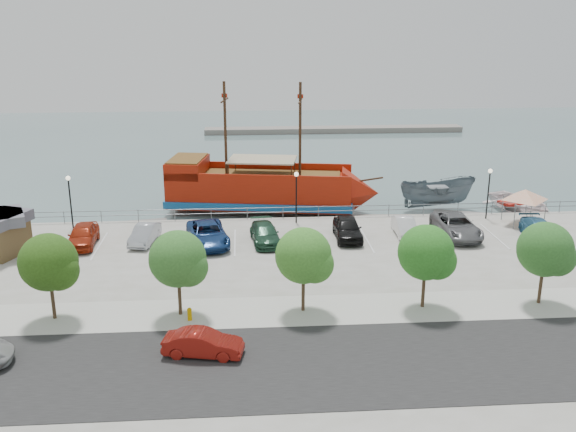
{
  "coord_description": "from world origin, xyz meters",
  "views": [
    {
      "loc": [
        -4.29,
        -43.51,
        16.2
      ],
      "look_at": [
        -1.0,
        2.0,
        2.0
      ],
      "focal_mm": 40.0,
      "sensor_mm": 36.0,
      "label": 1
    }
  ],
  "objects": [
    {
      "name": "tree_e",
      "position": [
        6.15,
        -10.07,
        3.3
      ],
      "size": [
        3.3,
        3.2,
        5.0
      ],
      "color": "#473321",
      "rests_on": "sidewalk"
    },
    {
      "name": "fire_hydrant",
      "position": [
        -7.42,
        -10.8,
        0.43
      ],
      "size": [
        0.27,
        0.27,
        0.79
      ],
      "rotation": [
        0.0,
        0.0,
        -0.01
      ],
      "color": "#D09600",
      "rests_on": "sidewalk"
    },
    {
      "name": "pirate_ship",
      "position": [
        -1.32,
        13.16,
        1.06
      ],
      "size": [
        19.8,
        8.31,
        12.32
      ],
      "rotation": [
        0.0,
        0.0,
        -0.16
      ],
      "color": "#9C1907",
      "rests_on": "ground"
    },
    {
      "name": "parked_car_c",
      "position": [
        -6.98,
        1.78,
        0.81
      ],
      "size": [
        3.74,
        6.24,
        1.62
      ],
      "primitive_type": "imported",
      "rotation": [
        0.0,
        0.0,
        0.19
      ],
      "color": "navy",
      "rests_on": "land_slab"
    },
    {
      "name": "tree_d",
      "position": [
        -0.85,
        -10.07,
        3.3
      ],
      "size": [
        3.3,
        3.2,
        5.0
      ],
      "color": "#473321",
      "rests_on": "sidewalk"
    },
    {
      "name": "tree_c",
      "position": [
        -7.85,
        -10.07,
        3.3
      ],
      "size": [
        3.3,
        3.2,
        5.0
      ],
      "color": "#473321",
      "rests_on": "sidewalk"
    },
    {
      "name": "parked_car_a",
      "position": [
        -16.18,
        2.17,
        0.8
      ],
      "size": [
        2.06,
        4.78,
        1.61
      ],
      "primitive_type": "imported",
      "rotation": [
        0.0,
        0.0,
        0.03
      ],
      "color": "#9D260E",
      "rests_on": "land_slab"
    },
    {
      "name": "ground",
      "position": [
        0.0,
        0.0,
        -1.0
      ],
      "size": [
        160.0,
        160.0,
        0.0
      ],
      "primitive_type": "plane",
      "color": "#4B6566"
    },
    {
      "name": "street",
      "position": [
        0.0,
        -16.0,
        0.01
      ],
      "size": [
        100.0,
        8.0,
        0.04
      ],
      "primitive_type": "cube",
      "color": "black",
      "rests_on": "land_slab"
    },
    {
      "name": "far_shore",
      "position": [
        10.0,
        55.0,
        -0.6
      ],
      "size": [
        40.0,
        3.0,
        0.8
      ],
      "primitive_type": "cube",
      "color": "gray",
      "rests_on": "ground"
    },
    {
      "name": "lamp_post_left",
      "position": [
        -18.0,
        6.5,
        2.94
      ],
      "size": [
        0.36,
        0.36,
        4.28
      ],
      "color": "black",
      "rests_on": "land_slab"
    },
    {
      "name": "dock_east",
      "position": [
        16.29,
        9.2,
        -0.78
      ],
      "size": [
        7.86,
        4.54,
        0.43
      ],
      "primitive_type": "cube",
      "rotation": [
        0.0,
        0.0,
        -0.34
      ],
      "color": "gray",
      "rests_on": "ground"
    },
    {
      "name": "parked_car_d",
      "position": [
        -2.73,
        1.84,
        0.69
      ],
      "size": [
        2.43,
        4.96,
        1.39
      ],
      "primitive_type": "imported",
      "rotation": [
        0.0,
        0.0,
        0.1
      ],
      "color": "#1F452F",
      "rests_on": "land_slab"
    },
    {
      "name": "lamp_post_right",
      "position": [
        16.0,
        6.5,
        2.94
      ],
      "size": [
        0.36,
        0.36,
        4.28
      ],
      "color": "black",
      "rests_on": "land_slab"
    },
    {
      "name": "parked_car_g",
      "position": [
        12.02,
        2.25,
        0.83
      ],
      "size": [
        2.85,
        5.99,
        1.65
      ],
      "primitive_type": "imported",
      "rotation": [
        0.0,
        0.0,
        0.02
      ],
      "color": "slate",
      "rests_on": "land_slab"
    },
    {
      "name": "parked_car_h",
      "position": [
        18.21,
        1.41,
        0.68
      ],
      "size": [
        2.15,
        4.76,
        1.35
      ],
      "primitive_type": "imported",
      "rotation": [
        0.0,
        0.0,
        -0.05
      ],
      "color": "teal",
      "rests_on": "land_slab"
    },
    {
      "name": "parked_car_f",
      "position": [
        8.13,
        2.79,
        0.68
      ],
      "size": [
        1.57,
        4.15,
        1.35
      ],
      "primitive_type": "imported",
      "rotation": [
        0.0,
        0.0,
        -0.03
      ],
      "color": "white",
      "rests_on": "land_slab"
    },
    {
      "name": "seawall_railing",
      "position": [
        0.0,
        7.8,
        0.53
      ],
      "size": [
        50.0,
        0.06,
        1.0
      ],
      "color": "slate",
      "rests_on": "land_slab"
    },
    {
      "name": "parked_car_b",
      "position": [
        -11.71,
        2.43,
        0.68
      ],
      "size": [
        2.09,
        4.31,
        1.36
      ],
      "primitive_type": "imported",
      "rotation": [
        0.0,
        0.0,
        -0.16
      ],
      "color": "#A3A7AE",
      "rests_on": "land_slab"
    },
    {
      "name": "parked_car_e",
      "position": [
        3.57,
        2.32,
        0.83
      ],
      "size": [
        2.08,
        4.92,
        1.66
      ],
      "primitive_type": "imported",
      "rotation": [
        0.0,
        0.0,
        -0.02
      ],
      "color": "black",
      "rests_on": "land_slab"
    },
    {
      "name": "tree_f",
      "position": [
        13.15,
        -10.07,
        3.3
      ],
      "size": [
        3.3,
        3.2,
        5.0
      ],
      "color": "#473321",
      "rests_on": "sidewalk"
    },
    {
      "name": "street_sedan",
      "position": [
        -6.45,
        -14.71,
        0.66
      ],
      "size": [
        4.18,
        2.1,
        1.31
      ],
      "primitive_type": "imported",
      "rotation": [
        0.0,
        0.0,
        1.39
      ],
      "color": "maroon",
      "rests_on": "street"
    },
    {
      "name": "speedboat",
      "position": [
        20.92,
        11.01,
        -0.29
      ],
      "size": [
        6.83,
        8.06,
        1.42
      ],
      "primitive_type": "imported",
      "rotation": [
        0.0,
        0.0,
        0.33
      ],
      "color": "white",
      "rests_on": "ground"
    },
    {
      "name": "dock_mid",
      "position": [
        8.8,
        9.2,
        -0.8
      ],
      "size": [
        7.08,
        2.35,
        0.4
      ],
      "primitive_type": "cube",
      "rotation": [
        0.0,
        0.0,
        -0.05
      ],
      "color": "gray",
      "rests_on": "ground"
    },
    {
      "name": "sidewalk",
      "position": [
        0.0,
        -10.0,
        0.01
      ],
      "size": [
        100.0,
        4.0,
        0.05
      ],
      "primitive_type": "cube",
      "color": "#B5B4A9",
      "rests_on": "land_slab"
    },
    {
      "name": "canopy_tent",
      "position": [
        18.44,
        4.92,
        2.9
      ],
      "size": [
        4.01,
        4.01,
        3.33
      ],
      "rotation": [
        0.0,
        0.0,
        -0.0
      ],
      "color": "slate",
      "rests_on": "land_slab"
    },
    {
      "name": "tree_b",
      "position": [
        -14.85,
        -10.07,
        3.3
      ],
      "size": [
        3.3,
        3.2,
        5.0
      ],
      "color": "#473321",
      "rests_on": "sidewalk"
    },
    {
      "name": "patrol_boat",
      "position": [
        13.61,
        12.5,
        0.39
      ],
      "size": [
        7.35,
        3.21,
        2.78
      ],
      "primitive_type": "imported",
      "rotation": [
        0.0,
        0.0,
        1.64
      ],
      "color": "slate",
      "rests_on": "ground"
    },
    {
      "name": "dock_west",
      "position": [
        -14.05,
        9.2,
        -0.82
      ],
      "size": [
        6.68,
        3.03,
        0.37
      ],
      "primitive_type": "cube",
      "rotation": [
        0.0,
        0.0,
        0.19
      ],
      "color": "slate",
      "rests_on": "ground"
    },
    {
      "name": "lamp_post_mid",
      "position": [
        0.0,
        6.5,
        2.94
      ],
      "size": [
        0.36,
        0.36,
        4.28
      ],
      "color": "black",
      "rests_on": "land_slab"
    }
  ]
}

